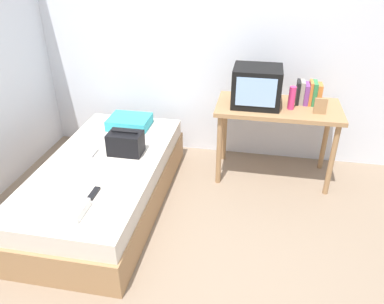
% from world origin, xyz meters
% --- Properties ---
extents(ground_plane, '(8.00, 8.00, 0.00)m').
position_xyz_m(ground_plane, '(0.00, 0.00, 0.00)').
color(ground_plane, '#84705B').
extents(wall_back, '(5.20, 0.10, 2.60)m').
position_xyz_m(wall_back, '(0.00, 2.00, 1.30)').
color(wall_back, silver).
rests_on(wall_back, ground).
extents(bed, '(1.00, 2.00, 0.45)m').
position_xyz_m(bed, '(-0.88, 0.76, 0.22)').
color(bed, '#9E754C').
rests_on(bed, ground).
extents(desk, '(1.16, 0.60, 0.77)m').
position_xyz_m(desk, '(0.59, 1.53, 0.67)').
color(desk, '#9E754C').
rests_on(desk, ground).
extents(tv, '(0.44, 0.39, 0.36)m').
position_xyz_m(tv, '(0.37, 1.52, 0.95)').
color(tv, black).
rests_on(tv, desk).
extents(water_bottle, '(0.06, 0.06, 0.21)m').
position_xyz_m(water_bottle, '(0.70, 1.47, 0.88)').
color(water_bottle, '#E53372').
rests_on(water_bottle, desk).
extents(book_row, '(0.23, 0.17, 0.22)m').
position_xyz_m(book_row, '(0.86, 1.64, 0.87)').
color(book_row, black).
rests_on(book_row, desk).
extents(picture_frame, '(0.11, 0.02, 0.15)m').
position_xyz_m(picture_frame, '(0.95, 1.41, 0.84)').
color(picture_frame, '#9E754C').
rests_on(picture_frame, desk).
extents(pillow, '(0.41, 0.33, 0.10)m').
position_xyz_m(pillow, '(-0.88, 1.48, 0.50)').
color(pillow, '#33A8B7').
rests_on(pillow, bed).
extents(handbag, '(0.30, 0.20, 0.22)m').
position_xyz_m(handbag, '(-0.73, 0.94, 0.55)').
color(handbag, black).
rests_on(handbag, bed).
extents(magazine, '(0.21, 0.29, 0.01)m').
position_xyz_m(magazine, '(-1.00, 0.41, 0.45)').
color(magazine, white).
rests_on(magazine, bed).
extents(remote_dark, '(0.04, 0.16, 0.02)m').
position_xyz_m(remote_dark, '(-0.76, 0.28, 0.46)').
color(remote_dark, black).
rests_on(remote_dark, bed).
extents(remote_silver, '(0.04, 0.14, 0.02)m').
position_xyz_m(remote_silver, '(-1.02, 0.86, 0.46)').
color(remote_silver, '#B7B7BC').
rests_on(remote_silver, bed).
extents(folded_towel, '(0.28, 0.22, 0.06)m').
position_xyz_m(folded_towel, '(-0.86, 0.05, 0.48)').
color(folded_towel, white).
rests_on(folded_towel, bed).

